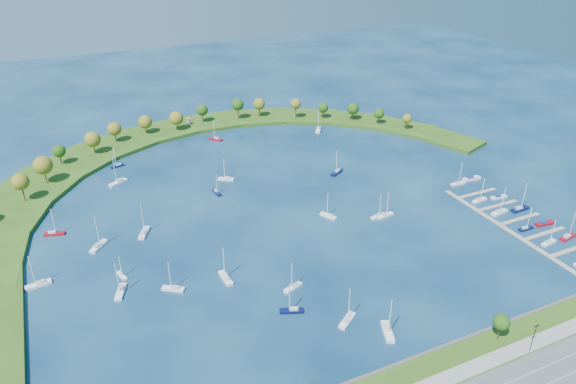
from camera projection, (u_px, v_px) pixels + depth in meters
name	position (u px, v px, depth m)	size (l,w,h in m)	color
ground	(283.00, 206.00, 240.02)	(700.00, 700.00, 0.00)	#071E40
breakwater	(158.00, 180.00, 261.46)	(286.74, 247.64, 2.00)	#2C4A13
breakwater_trees	(180.00, 130.00, 297.16)	(238.51, 89.23, 14.13)	#382314
harbor_tower	(188.00, 121.00, 327.14)	(2.60, 2.60, 4.43)	gray
dock_system	(524.00, 228.00, 222.54)	(24.28, 82.00, 1.60)	gray
moored_boat_0	(54.00, 233.00, 218.33)	(8.62, 4.75, 12.21)	maroon
moored_boat_1	(121.00, 291.00, 184.62)	(5.57, 9.30, 13.22)	white
moored_boat_2	(216.00, 139.00, 310.60)	(7.48, 7.90, 12.50)	maroon
moored_boat_3	(226.00, 277.00, 191.44)	(2.98, 9.19, 13.35)	white
moored_boat_4	(38.00, 284.00, 188.11)	(9.23, 3.79, 13.17)	white
moored_boat_5	(117.00, 165.00, 277.49)	(7.34, 3.69, 10.40)	#0A0F3F
moored_boat_6	(99.00, 245.00, 209.97)	(8.17, 8.78, 13.79)	white
moored_boat_7	(328.00, 215.00, 231.27)	(5.64, 8.09, 11.70)	white
moored_boat_8	(318.00, 129.00, 324.09)	(7.43, 9.32, 13.87)	white
moored_boat_9	(293.00, 286.00, 186.86)	(7.94, 4.56, 11.26)	white
moored_boat_10	(388.00, 331.00, 166.89)	(6.00, 9.85, 14.02)	white
moored_boat_11	(226.00, 178.00, 263.65)	(8.07, 6.36, 11.97)	white
moored_boat_12	(118.00, 182.00, 259.98)	(9.85, 7.09, 14.33)	white
moored_boat_13	(144.00, 232.00, 218.73)	(6.54, 9.54, 13.75)	white
moored_boat_14	(122.00, 275.00, 193.13)	(3.24, 6.41, 9.08)	white
moored_boat_15	(173.00, 288.00, 186.06)	(7.99, 6.48, 11.95)	white
moored_boat_16	(378.00, 215.00, 231.06)	(7.71, 3.49, 10.94)	white
moored_boat_17	(337.00, 172.00, 270.29)	(8.78, 6.59, 12.87)	#0A0F3F
moored_boat_18	(292.00, 310.00, 175.76)	(8.39, 5.10, 11.94)	#0A0F3F
moored_boat_19	(217.00, 192.00, 250.93)	(2.66, 7.28, 10.47)	#0A0F3F
moored_boat_20	(347.00, 320.00, 171.48)	(8.56, 6.93, 12.80)	white
moored_boat_21	(385.00, 215.00, 231.64)	(8.40, 3.51, 11.98)	white
docked_boat_2	(549.00, 242.00, 212.38)	(7.67, 3.21, 10.94)	white
docked_boat_3	(568.00, 236.00, 215.94)	(8.98, 3.83, 12.78)	maroon
docked_boat_4	(526.00, 228.00, 221.91)	(7.14, 2.05, 10.47)	#0A0F3F
docked_boat_5	(544.00, 223.00, 225.56)	(9.27, 3.58, 1.84)	maroon
docked_boat_6	(499.00, 212.00, 233.96)	(8.93, 3.45, 12.78)	white
docked_boat_7	(520.00, 209.00, 236.40)	(9.40, 3.04, 13.66)	#0A0F3F
docked_boat_8	(480.00, 200.00, 243.97)	(8.15, 3.16, 11.67)	white
docked_boat_9	(499.00, 197.00, 246.88)	(8.13, 3.01, 1.62)	white
docked_boat_10	(458.00, 183.00, 259.10)	(7.68, 2.27, 11.24)	white
docked_boat_11	(471.00, 178.00, 264.03)	(9.89, 3.52, 1.98)	white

